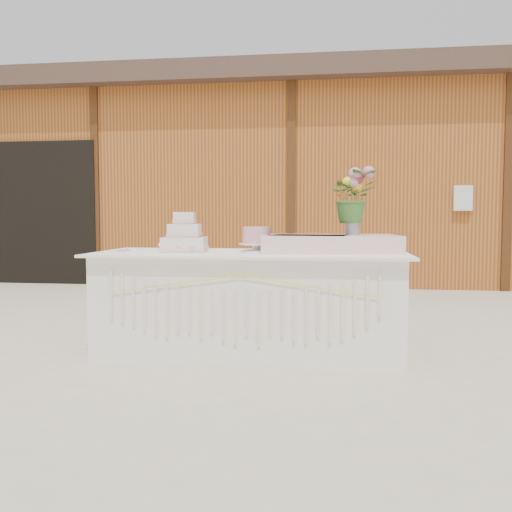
{
  "coord_description": "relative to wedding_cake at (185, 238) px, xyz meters",
  "views": [
    {
      "loc": [
        0.65,
        -4.34,
        1.05
      ],
      "look_at": [
        0.0,
        0.3,
        0.72
      ],
      "focal_mm": 40.0,
      "sensor_mm": 36.0,
      "label": 1
    }
  ],
  "objects": [
    {
      "name": "loose_flowers",
      "position": [
        -0.49,
        0.1,
        -0.1
      ],
      "size": [
        0.18,
        0.35,
        0.02
      ],
      "primitive_type": null,
      "rotation": [
        0.0,
        0.0,
        0.13
      ],
      "color": "pink",
      "rests_on": "cake_table"
    },
    {
      "name": "pink_cake_stand",
      "position": [
        0.57,
        0.01,
        0.0
      ],
      "size": [
        0.27,
        0.27,
        0.2
      ],
      "color": "silver",
      "rests_on": "cake_table"
    },
    {
      "name": "bouquet",
      "position": [
        1.3,
        0.08,
        0.37
      ],
      "size": [
        0.41,
        0.37,
        0.4
      ],
      "primitive_type": "imported",
      "rotation": [
        0.0,
        0.0,
        0.19
      ],
      "color": "#39692A",
      "rests_on": "flower_vase"
    },
    {
      "name": "satin_runner",
      "position": [
        1.12,
        0.1,
        -0.04
      ],
      "size": [
        1.11,
        0.72,
        0.13
      ],
      "primitive_type": "cube",
      "rotation": [
        0.0,
        0.0,
        0.11
      ],
      "color": "beige",
      "rests_on": "cake_table"
    },
    {
      "name": "ground",
      "position": [
        0.53,
        -0.01,
        -0.88
      ],
      "size": [
        80.0,
        80.0,
        0.0
      ],
      "primitive_type": "plane",
      "color": "beige",
      "rests_on": "ground"
    },
    {
      "name": "wedding_cake",
      "position": [
        0.0,
        0.0,
        0.0
      ],
      "size": [
        0.38,
        0.38,
        0.31
      ],
      "rotation": [
        0.0,
        0.0,
        0.12
      ],
      "color": "silver",
      "rests_on": "cake_table"
    },
    {
      "name": "flower_vase",
      "position": [
        1.3,
        0.08,
        0.1
      ],
      "size": [
        0.1,
        0.1,
        0.14
      ],
      "primitive_type": "cylinder",
      "color": "#A8A8AD",
      "rests_on": "satin_runner"
    },
    {
      "name": "cake_table",
      "position": [
        0.53,
        -0.01,
        -0.49
      ],
      "size": [
        2.4,
        1.0,
        0.77
      ],
      "color": "white",
      "rests_on": "ground"
    },
    {
      "name": "barn",
      "position": [
        0.51,
        5.99,
        0.8
      ],
      "size": [
        12.6,
        4.6,
        3.3
      ],
      "color": "#AF5824",
      "rests_on": "ground"
    }
  ]
}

